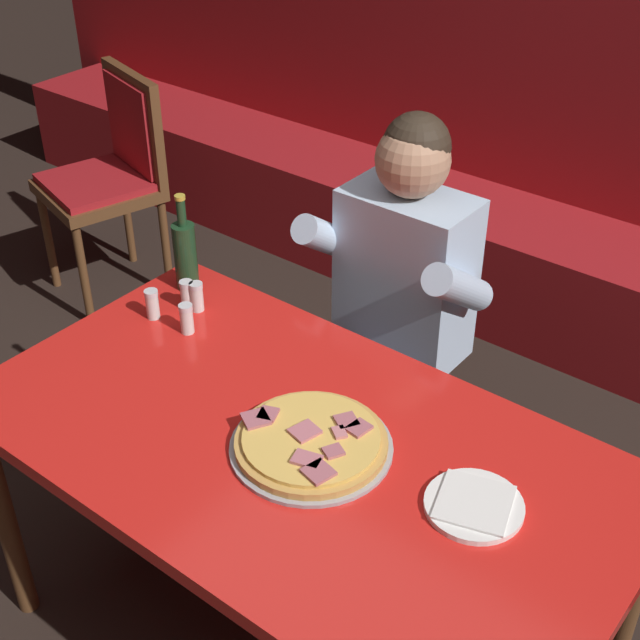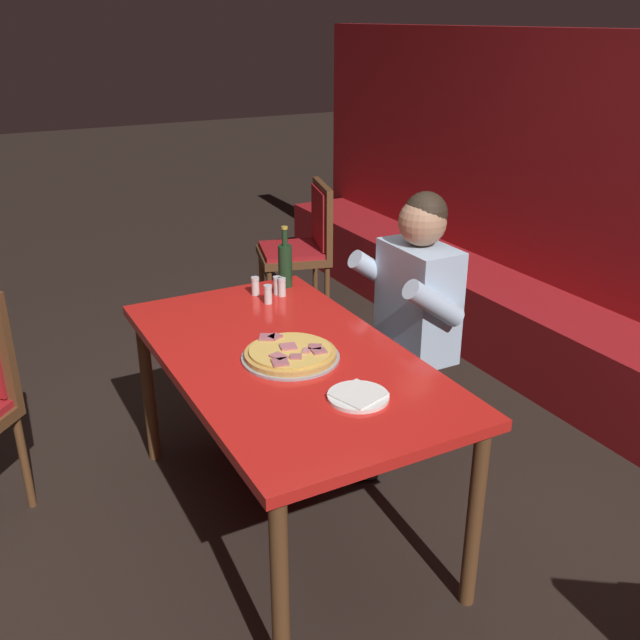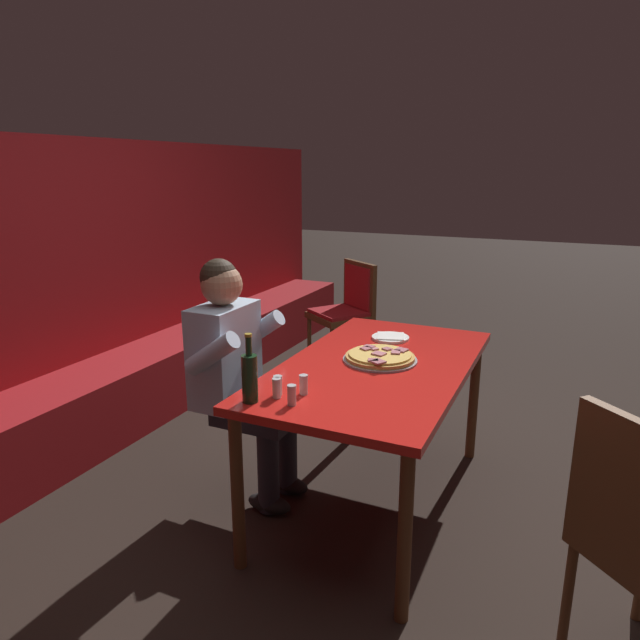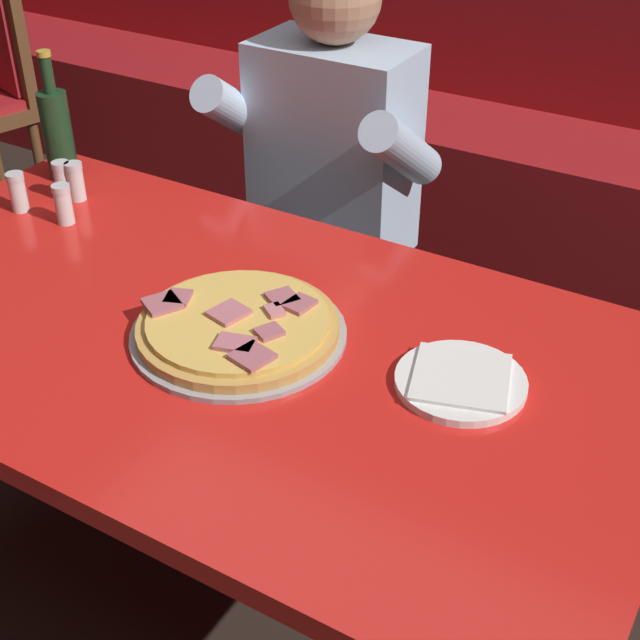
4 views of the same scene
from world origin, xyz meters
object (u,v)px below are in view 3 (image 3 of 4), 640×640
object	(u,v)px
beer_bottle	(250,376)
shaker_red_pepper_flakes	(304,385)
main_dining_table	(377,378)
dining_chair_far_left	(347,307)
plate_white_paper	(390,337)
shaker_parmesan	(292,396)
shaker_black_pepper	(277,389)
shaker_oregano	(278,386)
diner_seated_blue_shirt	(239,370)
pizza	(380,357)

from	to	relation	value
beer_bottle	shaker_red_pepper_flakes	xyz separation A→B (m)	(0.16, -0.16, -0.07)
beer_bottle	main_dining_table	bearing A→B (deg)	-25.62
shaker_red_pepper_flakes	dining_chair_far_left	distance (m)	2.48
plate_white_paper	beer_bottle	size ratio (longest dim) A/B	0.72
plate_white_paper	shaker_parmesan	size ratio (longest dim) A/B	2.44
main_dining_table	shaker_black_pepper	size ratio (longest dim) A/B	18.07
shaker_oregano	diner_seated_blue_shirt	world-z (taller)	diner_seated_blue_shirt
shaker_oregano	shaker_parmesan	distance (m)	0.12
shaker_oregano	shaker_black_pepper	distance (m)	0.03
main_dining_table	plate_white_paper	bearing A→B (deg)	9.08
shaker_parmesan	diner_seated_blue_shirt	distance (m)	0.68
plate_white_paper	shaker_oregano	bearing A→B (deg)	169.53
shaker_black_pepper	shaker_parmesan	world-z (taller)	same
plate_white_paper	main_dining_table	bearing A→B (deg)	-170.92
plate_white_paper	shaker_parmesan	xyz separation A→B (m)	(-1.05, 0.08, 0.03)
shaker_oregano	dining_chair_far_left	size ratio (longest dim) A/B	0.09
plate_white_paper	shaker_red_pepper_flakes	world-z (taller)	shaker_red_pepper_flakes
plate_white_paper	diner_seated_blue_shirt	bearing A→B (deg)	136.10
plate_white_paper	dining_chair_far_left	xyz separation A→B (m)	(1.42, 0.83, -0.22)
plate_white_paper	shaker_oregano	distance (m)	1.00
main_dining_table	shaker_oregano	world-z (taller)	shaker_oregano
shaker_parmesan	shaker_red_pepper_flakes	distance (m)	0.12
shaker_black_pepper	pizza	bearing A→B (deg)	-20.95
shaker_red_pepper_flakes	shaker_oregano	bearing A→B (deg)	120.40
main_dining_table	shaker_red_pepper_flakes	xyz separation A→B (m)	(-0.50, 0.16, 0.12)
main_dining_table	shaker_parmesan	bearing A→B (deg)	166.76
shaker_red_pepper_flakes	main_dining_table	bearing A→B (deg)	-17.15
pizza	main_dining_table	bearing A→B (deg)	177.50
pizza	beer_bottle	distance (m)	0.79
shaker_red_pepper_flakes	diner_seated_blue_shirt	xyz separation A→B (m)	(0.30, 0.52, -0.11)
plate_white_paper	beer_bottle	world-z (taller)	beer_bottle
pizza	dining_chair_far_left	distance (m)	2.03
beer_bottle	shaker_parmesan	xyz separation A→B (m)	(0.04, -0.17, -0.07)
shaker_parmesan	dining_chair_far_left	xyz separation A→B (m)	(2.47, 0.75, -0.25)
beer_bottle	shaker_oregano	distance (m)	0.15
pizza	plate_white_paper	world-z (taller)	pizza
shaker_black_pepper	beer_bottle	bearing A→B (deg)	134.96
diner_seated_blue_shirt	dining_chair_far_left	world-z (taller)	diner_seated_blue_shirt
pizza	shaker_red_pepper_flakes	xyz separation A→B (m)	(-0.55, 0.16, 0.02)
shaker_oregano	shaker_red_pepper_flakes	size ratio (longest dim) A/B	1.00
plate_white_paper	dining_chair_far_left	bearing A→B (deg)	30.43
diner_seated_blue_shirt	dining_chair_far_left	size ratio (longest dim) A/B	1.36
pizza	shaker_oregano	distance (m)	0.65
pizza	dining_chair_far_left	xyz separation A→B (m)	(1.80, 0.90, -0.23)
main_dining_table	pizza	world-z (taller)	pizza
pizza	diner_seated_blue_shirt	xyz separation A→B (m)	(-0.25, 0.67, -0.09)
shaker_oregano	diner_seated_blue_shirt	bearing A→B (deg)	49.95
shaker_black_pepper	shaker_parmesan	xyz separation A→B (m)	(-0.04, -0.09, 0.00)
shaker_parmesan	diner_seated_blue_shirt	size ratio (longest dim) A/B	0.07
beer_bottle	diner_seated_blue_shirt	bearing A→B (deg)	37.27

